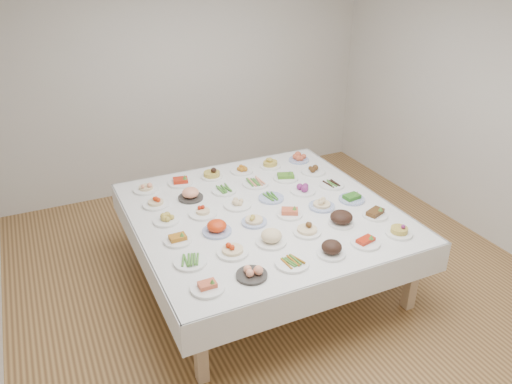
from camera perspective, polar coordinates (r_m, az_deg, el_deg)
name	(u,v)px	position (r m, az deg, el deg)	size (l,w,h in m)	color
room_envelope	(278,99)	(4.29, 2.52, 10.55)	(5.02, 5.02, 2.81)	#A77C45
display_table	(263,216)	(4.74, 0.78, -2.81)	(2.39, 2.39, 0.75)	white
dish_0	(207,285)	(3.71, -5.58, -10.53)	(0.25, 0.25, 0.10)	white
dish_1	(252,271)	(3.81, -0.50, -9.06)	(0.24, 0.24, 0.11)	#2E2B28
dish_2	(292,262)	(3.96, 4.13, -7.96)	(0.27, 0.27, 0.06)	white
dish_3	(332,248)	(4.09, 8.63, -6.33)	(0.24, 0.24, 0.14)	white
dish_4	(366,239)	(4.29, 12.43, -5.32)	(0.25, 0.25, 0.11)	white
dish_5	(399,229)	(4.49, 16.06, -4.08)	(0.23, 0.23, 0.12)	white
dish_6	(190,260)	(4.00, -7.51, -7.76)	(0.26, 0.26, 0.06)	white
dish_7	(233,246)	(4.06, -2.70, -6.24)	(0.26, 0.26, 0.14)	white
dish_8	(271,235)	(4.19, 1.76, -4.93)	(0.26, 0.26, 0.16)	white
dish_9	(307,226)	(4.35, 5.89, -3.91)	(0.25, 0.25, 0.14)	white
dish_10	(341,217)	(4.52, 9.73, -2.88)	(0.24, 0.24, 0.14)	white
dish_11	(375,212)	(4.73, 13.47, -2.26)	(0.23, 0.23, 0.10)	white
dish_12	(178,238)	(4.28, -8.93, -5.22)	(0.24, 0.24, 0.09)	white
dish_13	(217,225)	(4.35, -4.51, -3.84)	(0.25, 0.25, 0.15)	#4C66B2
dish_14	(254,217)	(4.48, -0.22, -2.91)	(0.23, 0.23, 0.13)	#4C66B2
dish_15	(290,211)	(4.62, 3.87, -2.23)	(0.24, 0.24, 0.10)	white
dish_16	(322,202)	(4.78, 7.55, -1.09)	(0.25, 0.25, 0.14)	#4C66B2
dish_17	(352,196)	(4.96, 10.91, -0.45)	(0.25, 0.25, 0.11)	#4C66B2
dish_18	(166,218)	(4.58, -10.23, -2.95)	(0.23, 0.23, 0.10)	white
dish_19	(203,209)	(4.64, -6.09, -1.97)	(0.26, 0.26, 0.13)	white
dish_20	(237,203)	(4.77, -2.13, -1.21)	(0.26, 0.26, 0.10)	white
dish_21	(271,197)	(4.91, 1.75, -0.56)	(0.25, 0.25, 0.06)	#4C66B2
dish_22	(303,188)	(5.06, 5.40, 0.48)	(0.25, 0.25, 0.11)	white
dish_23	(332,184)	(5.23, 8.66, 0.91)	(0.25, 0.25, 0.06)	white
dish_24	(156,200)	(4.87, -11.41, -0.88)	(0.25, 0.25, 0.13)	white
dish_25	(190,192)	(4.94, -7.51, -0.04)	(0.26, 0.26, 0.15)	#2E2B28
dish_26	(224,190)	(5.06, -3.67, 0.28)	(0.25, 0.25, 0.06)	white
dish_27	(255,182)	(5.20, -0.06, 1.14)	(0.27, 0.27, 0.06)	white
dish_28	(286,175)	(5.32, 3.42, 1.96)	(0.26, 0.26, 0.12)	white
dish_29	(313,169)	(5.50, 6.58, 2.60)	(0.26, 0.26, 0.10)	white
dish_30	(146,185)	(5.18, -12.50, 0.83)	(0.25, 0.25, 0.14)	white
dish_31	(180,179)	(5.26, -8.64, 1.45)	(0.26, 0.26, 0.12)	white
dish_32	(212,172)	(5.36, -5.09, 2.32)	(0.23, 0.23, 0.15)	white
dish_33	(242,168)	(5.48, -1.64, 2.72)	(0.24, 0.24, 0.10)	white
dish_34	(270,162)	(5.60, 1.64, 3.45)	(0.23, 0.23, 0.13)	white
dish_35	(299,157)	(5.78, 4.92, 4.01)	(0.23, 0.23, 0.11)	#4C66B2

